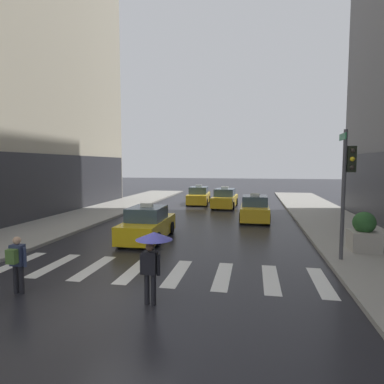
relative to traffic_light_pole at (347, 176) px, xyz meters
name	(u,v)px	position (x,y,z in m)	size (l,w,h in m)	color
ground_plane	(121,310)	(-6.62, -5.22, -3.26)	(160.00, 160.00, 0.00)	black
crosswalk_markings	(156,271)	(-6.62, -2.22, -3.25)	(11.30, 2.80, 0.01)	silver
traffic_light_pole	(347,176)	(0.00, 0.00, 0.00)	(0.44, 0.84, 4.80)	#47474C
taxi_lead	(148,225)	(-8.45, 2.39, -2.53)	(1.99, 4.57, 1.80)	yellow
taxi_second	(255,209)	(-3.23, 9.13, -2.53)	(1.95, 4.55, 1.80)	gold
taxi_third	(225,199)	(-5.74, 15.17, -2.53)	(2.10, 4.62, 1.80)	gold
taxi_fourth	(199,196)	(-8.35, 17.09, -2.53)	(2.10, 4.62, 1.80)	gold
pedestrian_with_umbrella	(153,248)	(-5.92, -4.76, -1.74)	(0.96, 0.96, 1.94)	black
pedestrian_with_backpack	(17,261)	(-9.91, -4.80, -2.29)	(0.55, 0.43, 1.65)	black
planter_near_corner	(364,233)	(1.14, 1.53, -2.38)	(1.10, 1.10, 1.60)	#A8A399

